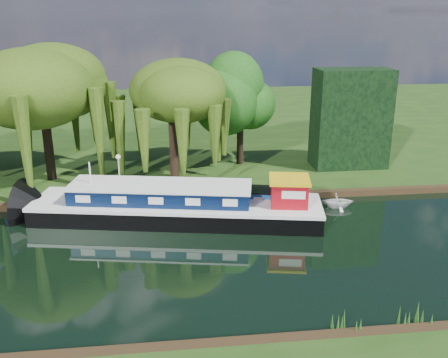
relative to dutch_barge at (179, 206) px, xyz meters
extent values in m
plane|color=black|center=(-4.65, -5.22, -0.96)|extent=(120.00, 120.00, 0.00)
cube|color=#17350E|center=(-4.65, 28.78, -0.74)|extent=(120.00, 52.00, 0.45)
cube|color=black|center=(-0.16, 0.03, -0.50)|extent=(18.73, 7.42, 1.22)
cube|color=silver|center=(-0.16, 0.03, 0.21)|extent=(18.84, 7.52, 0.22)
cube|color=#071535|center=(-1.15, 0.22, 0.81)|extent=(11.69, 5.00, 0.97)
cube|color=silver|center=(-1.15, 0.22, 1.35)|extent=(11.93, 5.24, 0.12)
cube|color=maroon|center=(6.83, -1.30, 1.09)|extent=(2.61, 2.61, 1.52)
cube|color=gold|center=(6.83, -1.30, 1.93)|extent=(2.91, 2.91, 0.16)
cylinder|color=silver|center=(-5.55, 1.06, 1.55)|extent=(0.10, 0.10, 2.44)
cube|color=navy|center=(1.96, 1.04, -0.61)|extent=(12.84, 4.33, 0.95)
cube|color=navy|center=(1.96, 1.04, 0.26)|extent=(9.01, 3.13, 0.79)
cube|color=black|center=(1.96, 1.04, 0.71)|extent=(9.13, 3.26, 0.11)
cube|color=silver|center=(-1.46, 0.83, 0.30)|extent=(0.63, 0.16, 0.34)
cube|color=silver|center=(0.72, 0.44, 0.30)|extent=(0.63, 0.16, 0.34)
cube|color=silver|center=(2.91, 0.04, 0.30)|extent=(0.63, 0.16, 0.34)
cube|color=silver|center=(5.09, -0.35, 0.30)|extent=(0.63, 0.16, 0.34)
imported|color=silver|center=(10.81, 0.82, -0.96)|extent=(2.35, 2.09, 1.14)
cylinder|color=black|center=(-9.58, 8.14, 2.37)|extent=(0.75, 0.75, 5.77)
ellipsoid|color=#30440E|center=(-9.58, 8.14, 6.54)|extent=(8.05, 8.05, 5.20)
cylinder|color=black|center=(-0.10, 7.37, 1.93)|extent=(0.69, 0.69, 4.88)
ellipsoid|color=#30440E|center=(-0.10, 7.37, 5.45)|extent=(6.66, 6.66, 4.31)
cylinder|color=black|center=(5.50, 10.43, 2.54)|extent=(0.62, 0.62, 6.10)
ellipsoid|color=#194411|center=(5.50, 10.43, 5.04)|extent=(4.88, 4.88, 4.88)
cube|color=black|center=(14.35, 8.78, 3.49)|extent=(6.00, 3.00, 8.00)
cylinder|color=silver|center=(-4.15, 5.28, 0.59)|extent=(0.10, 0.10, 2.20)
sphere|color=white|center=(-4.15, 5.28, 1.87)|extent=(0.36, 0.36, 0.36)
cylinder|color=silver|center=(-8.65, 3.18, -0.01)|extent=(0.16, 0.16, 1.00)
cylinder|color=silver|center=(-1.65, 3.18, -0.01)|extent=(0.16, 0.16, 1.00)
cylinder|color=silver|center=(4.35, 3.18, -0.01)|extent=(0.16, 0.16, 1.00)
cone|color=#194913|center=(9.35, -12.82, -0.41)|extent=(1.20, 1.20, 1.10)
cone|color=#194913|center=(6.35, -12.92, -0.41)|extent=(1.20, 1.20, 1.10)
camera|label=1|loc=(-0.63, -29.82, 11.82)|focal=40.00mm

